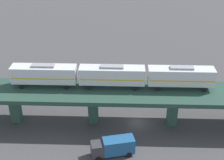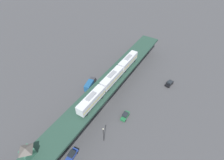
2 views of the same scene
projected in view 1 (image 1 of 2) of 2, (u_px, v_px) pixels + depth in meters
The scene contains 7 objects.
ground_plane at pixel (137, 123), 60.47m from camera, with size 400.00×400.00×0.00m, color #424244.
elevated_viaduct at pixel (138, 96), 57.53m from camera, with size 38.66×89.52×7.15m.
subway_train at pixel (112, 75), 57.22m from camera, with size 15.07×36.00×4.45m.
street_car_black at pixel (40, 72), 77.30m from camera, with size 2.46×4.62×1.89m.
street_car_green at pixel (142, 91), 69.47m from camera, with size 3.39×4.75×1.89m.
delivery_truck at pixel (113, 146), 51.80m from camera, with size 5.79×7.27×3.20m.
street_lamp at pixel (197, 82), 66.36m from camera, with size 0.44×0.44×6.94m.
Camera 1 is at (47.50, 13.45, 36.24)m, focal length 50.00 mm.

